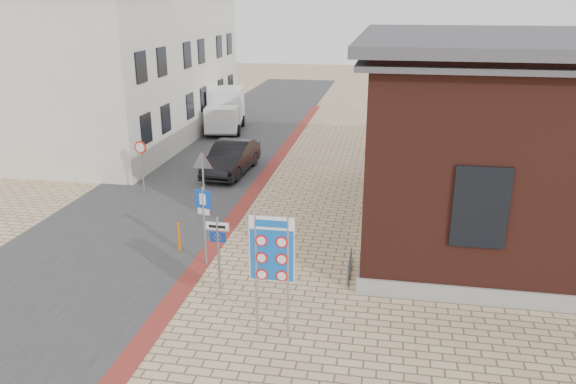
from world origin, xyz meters
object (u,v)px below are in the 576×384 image
Objects in this scene: box_truck at (225,110)px; parking_sign at (204,213)px; sedan at (231,158)px; border_sign at (272,252)px; bollard at (179,237)px; essen_sign at (218,245)px.

box_truck is 2.02× the size of parking_sign.
sedan is 0.89× the size of box_truck.
sedan is 1.44× the size of border_sign.
sedan reaches higher than bollard.
box_truck reaches higher than parking_sign.
border_sign is 4.54m from parking_sign.
border_sign reaches higher than essen_sign.
box_truck reaches higher than sedan.
box_truck is at bearing 101.36° from bollard.
border_sign reaches higher than box_truck.
parking_sign is (-1.00, 1.81, 0.18)m from essen_sign.
sedan is 1.80× the size of parking_sign.
bollard is at bearing -87.69° from box_truck.
essen_sign is at bearing 137.21° from border_sign.
essen_sign reaches higher than bollard.
border_sign is at bearing -80.06° from box_truck.
sedan is at bearing -81.20° from box_truck.
essen_sign reaches higher than sedan.
sedan is at bearing 109.41° from border_sign.
parking_sign is at bearing 128.75° from border_sign.
parking_sign is (-2.84, 3.50, -0.55)m from border_sign.
essen_sign is 2.08m from parking_sign.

